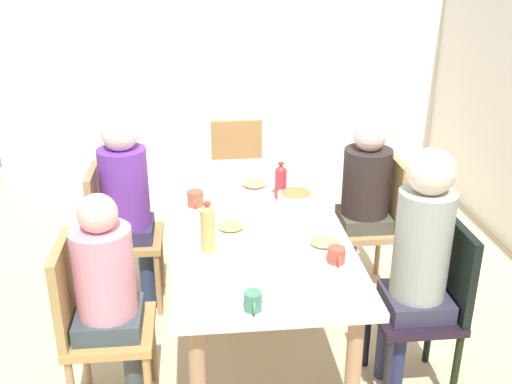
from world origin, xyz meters
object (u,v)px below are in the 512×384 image
person_3 (109,289)px  bottle_1 (208,228)px  plate_2 (254,186)px  cup_2 (195,199)px  chair_0 (376,218)px  plate_1 (324,244)px  person_0 (364,192)px  cup_0 (218,211)px  bottle_0 (281,181)px  chair_4 (115,229)px  cup_1 (253,302)px  chair_2 (238,174)px  person_1 (419,255)px  dining_table (256,233)px  chair_1 (431,299)px  chair_3 (92,319)px  cup_3 (336,255)px  bowl_0 (296,197)px  plate_0 (231,228)px  person_4 (127,196)px

person_3 → bottle_1: size_ratio=4.59×
plate_2 → cup_2: cup_2 is taller
chair_0 → plate_1: (0.82, -0.52, 0.27)m
person_0 → cup_2: bearing=-75.2°
cup_0 → bottle_0: (-0.23, 0.37, 0.06)m
chair_4 → cup_2: chair_4 is taller
cup_1 → chair_2: bearing=177.3°
person_0 → chair_2: size_ratio=1.28×
plate_2 → bottle_1: (0.74, -0.29, 0.10)m
cup_1 → person_1: bearing=114.9°
dining_table → chair_1: chair_1 is taller
dining_table → person_3: (0.47, -0.72, -0.01)m
chair_3 → person_0: bearing=121.5°
plate_1 → bottle_0: size_ratio=1.14×
chair_0 → cup_0: chair_0 is taller
dining_table → cup_3: cup_3 is taller
plate_2 → cup_3: cup_3 is taller
plate_2 → person_3: bearing=-40.3°
person_1 → plate_2: (-0.88, -0.69, 0.02)m
person_3 → person_0: bearing=123.1°
dining_table → bowl_0: size_ratio=9.04×
chair_3 → chair_4: same height
bottle_1 → cup_2: bearing=-173.9°
cup_0 → dining_table: bearing=80.0°
dining_table → chair_2: 1.33m
chair_0 → chair_3: 1.87m
plate_0 → bottle_0: (-0.40, 0.31, 0.09)m
chair_3 → plate_0: bearing=116.3°
chair_0 → cup_3: 1.13m
dining_table → person_0: person_0 is taller
chair_0 → plate_2: (0.05, -0.78, 0.27)m
person_4 → plate_2: (0.05, 0.75, 0.05)m
person_0 → cup_0: (0.43, -0.92, 0.11)m
person_4 → plate_2: person_4 is taller
person_1 → bottle_1: 1.00m
chair_0 → chair_4: size_ratio=1.00×
chair_2 → chair_4: size_ratio=1.00×
cup_2 → chair_3: bearing=-36.8°
plate_2 → cup_0: (0.38, -0.23, 0.02)m
dining_table → chair_4: 0.95m
chair_1 → person_4: size_ratio=0.74×
cup_0 → cup_3: cup_0 is taller
plate_0 → bowl_0: bearing=128.9°
plate_1 → dining_table: bearing=-140.7°
cup_3 → person_1: bearing=95.5°
bowl_0 → person_1: bearing=36.8°
person_0 → plate_0: size_ratio=4.86×
person_4 → cup_0: 0.68m
person_3 → cup_3: bearing=87.8°
bottle_0 → plate_2: bearing=-139.0°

